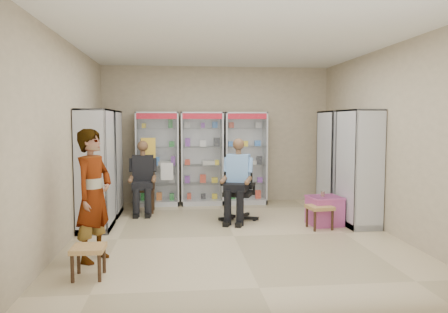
{
  "coord_description": "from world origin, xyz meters",
  "views": [
    {
      "loc": [
        -0.86,
        -6.68,
        1.8
      ],
      "look_at": [
        -0.08,
        0.7,
        1.2
      ],
      "focal_mm": 35.0,
      "sensor_mm": 36.0,
      "label": 1
    }
  ],
  "objects": [
    {
      "name": "floor",
      "position": [
        0.0,
        0.0,
        0.0
      ],
      "size": [
        6.0,
        6.0,
        0.0
      ],
      "primitive_type": "plane",
      "color": "tan",
      "rests_on": "ground"
    },
    {
      "name": "room_shell",
      "position": [
        0.0,
        0.0,
        1.97
      ],
      "size": [
        5.02,
        6.02,
        3.01
      ],
      "color": "tan",
      "rests_on": "ground"
    },
    {
      "name": "cabinet_back_left",
      "position": [
        -1.3,
        2.73,
        1.0
      ],
      "size": [
        0.9,
        0.5,
        2.0
      ],
      "primitive_type": "cube",
      "color": "silver",
      "rests_on": "floor"
    },
    {
      "name": "cabinet_back_mid",
      "position": [
        -0.35,
        2.73,
        1.0
      ],
      "size": [
        0.9,
        0.5,
        2.0
      ],
      "primitive_type": "cube",
      "color": "#A3A7AA",
      "rests_on": "floor"
    },
    {
      "name": "cabinet_back_right",
      "position": [
        0.6,
        2.73,
        1.0
      ],
      "size": [
        0.9,
        0.5,
        2.0
      ],
      "primitive_type": "cube",
      "color": "silver",
      "rests_on": "floor"
    },
    {
      "name": "cabinet_right_far",
      "position": [
        2.23,
        1.6,
        1.0
      ],
      "size": [
        0.9,
        0.5,
        2.0
      ],
      "primitive_type": "cube",
      "rotation": [
        0.0,
        0.0,
        1.57
      ],
      "color": "#A4A5AB",
      "rests_on": "floor"
    },
    {
      "name": "cabinet_right_near",
      "position": [
        2.23,
        0.5,
        1.0
      ],
      "size": [
        0.9,
        0.5,
        2.0
      ],
      "primitive_type": "cube",
      "rotation": [
        0.0,
        0.0,
        1.57
      ],
      "color": "silver",
      "rests_on": "floor"
    },
    {
      "name": "cabinet_left_far",
      "position": [
        -2.23,
        1.8,
        1.0
      ],
      "size": [
        0.9,
        0.5,
        2.0
      ],
      "primitive_type": "cube",
      "rotation": [
        0.0,
        0.0,
        -1.57
      ],
      "color": "#AAABB1",
      "rests_on": "floor"
    },
    {
      "name": "cabinet_left_near",
      "position": [
        -2.23,
        0.7,
        1.0
      ],
      "size": [
        0.9,
        0.5,
        2.0
      ],
      "primitive_type": "cube",
      "rotation": [
        0.0,
        0.0,
        -1.57
      ],
      "color": "silver",
      "rests_on": "floor"
    },
    {
      "name": "wooden_chair",
      "position": [
        -1.55,
        2.0,
        0.47
      ],
      "size": [
        0.42,
        0.42,
        0.94
      ],
      "primitive_type": "cube",
      "color": "black",
      "rests_on": "floor"
    },
    {
      "name": "seated_customer",
      "position": [
        -1.55,
        1.95,
        0.67
      ],
      "size": [
        0.44,
        0.6,
        1.34
      ],
      "primitive_type": null,
      "color": "black",
      "rests_on": "floor"
    },
    {
      "name": "office_chair",
      "position": [
        0.22,
        1.12,
        0.55
      ],
      "size": [
        0.77,
        0.77,
        1.1
      ],
      "primitive_type": "cube",
      "rotation": [
        0.0,
        0.0,
        -0.35
      ],
      "color": "black",
      "rests_on": "floor"
    },
    {
      "name": "seated_shopkeeper",
      "position": [
        0.22,
        1.07,
        0.7
      ],
      "size": [
        0.65,
        0.76,
        1.4
      ],
      "primitive_type": null,
      "rotation": [
        0.0,
        0.0,
        -0.35
      ],
      "color": "#64A4C7",
      "rests_on": "floor"
    },
    {
      "name": "pink_trunk",
      "position": [
        1.66,
        0.58,
        0.25
      ],
      "size": [
        0.58,
        0.56,
        0.5
      ],
      "primitive_type": "cube",
      "rotation": [
        0.0,
        0.0,
        0.13
      ],
      "color": "#B14695",
      "rests_on": "floor"
    },
    {
      "name": "tea_glass",
      "position": [
        1.63,
        0.6,
        0.55
      ],
      "size": [
        0.07,
        0.07,
        0.1
      ],
      "primitive_type": "cylinder",
      "color": "#632608",
      "rests_on": "pink_trunk"
    },
    {
      "name": "woven_stool_a",
      "position": [
        1.49,
        0.33,
        0.2
      ],
      "size": [
        0.44,
        0.44,
        0.39
      ],
      "primitive_type": "cube",
      "rotation": [
        0.0,
        0.0,
        0.12
      ],
      "color": "#AE8E49",
      "rests_on": "floor"
    },
    {
      "name": "woven_stool_b",
      "position": [
        -1.9,
        -1.63,
        0.18
      ],
      "size": [
        0.37,
        0.37,
        0.37
      ],
      "primitive_type": "cube",
      "rotation": [
        0.0,
        0.0,
        -0.01
      ],
      "color": "#9D8042",
      "rests_on": "floor"
    },
    {
      "name": "standing_man",
      "position": [
        -1.95,
        -0.99,
        0.85
      ],
      "size": [
        0.63,
        0.74,
        1.71
      ],
      "primitive_type": "imported",
      "rotation": [
        0.0,
        0.0,
        1.14
      ],
      "color": "gray",
      "rests_on": "floor"
    }
  ]
}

